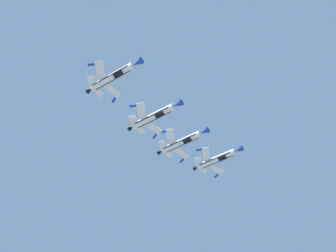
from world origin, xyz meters
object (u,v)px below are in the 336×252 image
fighter_jet_left_wing (182,142)px  fighter_jet_lead (217,159)px  fighter_jet_right_wing (154,116)px  fighter_jet_left_outer (113,76)px

fighter_jet_left_wing → fighter_jet_lead: bearing=173.5°
fighter_jet_lead → fighter_jet_right_wing: fighter_jet_lead is taller
fighter_jet_right_wing → fighter_jet_left_outer: size_ratio=1.00×
fighter_jet_left_wing → fighter_jet_right_wing: size_ratio=1.00×
fighter_jet_lead → fighter_jet_left_outer: bearing=0.6°
fighter_jet_lead → fighter_jet_left_wing: size_ratio=1.00×
fighter_jet_left_wing → fighter_jet_left_outer: fighter_jet_left_wing is taller
fighter_jet_left_wing → fighter_jet_right_wing: bearing=7.9°
fighter_jet_right_wing → fighter_jet_left_outer: fighter_jet_left_outer is taller
fighter_jet_lead → fighter_jet_right_wing: size_ratio=1.00×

